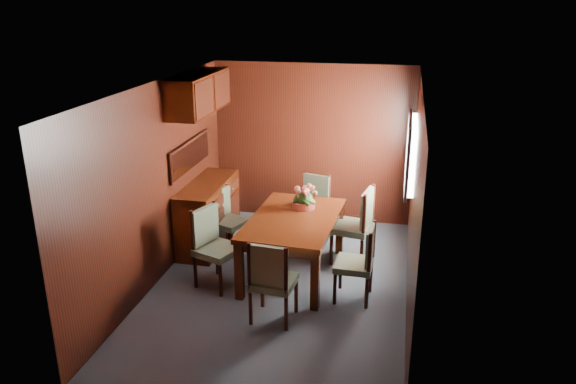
% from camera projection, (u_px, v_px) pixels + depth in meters
% --- Properties ---
extents(ground, '(4.50, 4.50, 0.00)m').
position_uv_depth(ground, '(280.00, 286.00, 6.80)').
color(ground, '#404A57').
rests_on(ground, ground).
extents(room_shell, '(3.06, 4.52, 2.41)m').
position_uv_depth(room_shell, '(277.00, 148.00, 6.58)').
color(room_shell, black).
rests_on(room_shell, ground).
extents(sideboard, '(0.48, 1.40, 0.90)m').
position_uv_depth(sideboard, '(208.00, 213.00, 7.82)').
color(sideboard, '#381407').
rests_on(sideboard, ground).
extents(dining_table, '(1.12, 1.69, 0.77)m').
position_uv_depth(dining_table, '(294.00, 226.00, 6.87)').
color(dining_table, '#381407').
rests_on(dining_table, ground).
extents(chair_left_near, '(0.59, 0.60, 0.99)m').
position_uv_depth(chair_left_near, '(213.00, 242.00, 6.69)').
color(chair_left_near, black).
rests_on(chair_left_near, ground).
extents(chair_left_far, '(0.52, 0.53, 0.88)m').
position_uv_depth(chair_left_far, '(226.00, 216.00, 7.63)').
color(chair_left_far, black).
rests_on(chair_left_far, ground).
extents(chair_right_near, '(0.44, 0.46, 0.92)m').
position_uv_depth(chair_right_near, '(360.00, 259.00, 6.35)').
color(chair_right_near, black).
rests_on(chair_right_near, ground).
extents(chair_right_far, '(0.55, 0.57, 1.03)m').
position_uv_depth(chair_right_far, '(358.00, 221.00, 7.23)').
color(chair_right_far, black).
rests_on(chair_right_far, ground).
extents(chair_head, '(0.49, 0.47, 0.96)m').
position_uv_depth(chair_head, '(271.00, 277.00, 5.89)').
color(chair_head, black).
rests_on(chair_head, ground).
extents(chair_foot, '(0.53, 0.52, 0.92)m').
position_uv_depth(chair_foot, '(313.00, 203.00, 8.05)').
color(chair_foot, black).
rests_on(chair_foot, ground).
extents(flower_centerpiece, '(0.31, 0.31, 0.31)m').
position_uv_depth(flower_centerpiece, '(304.00, 197.00, 7.10)').
color(flower_centerpiece, '#BF493A').
rests_on(flower_centerpiece, dining_table).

